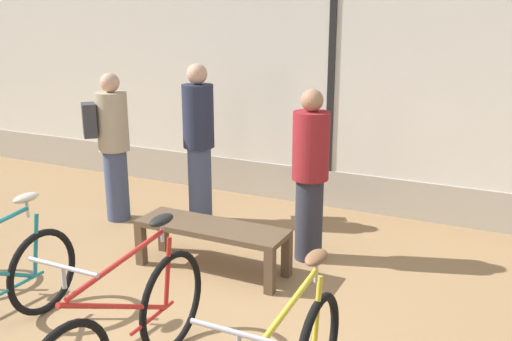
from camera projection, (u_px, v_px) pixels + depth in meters
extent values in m
cube|color=#B2A893|center=(328.00, 188.00, 6.88)|extent=(12.00, 0.08, 0.45)
cube|color=silver|center=(332.00, 80.00, 6.52)|extent=(12.00, 0.04, 2.15)
cube|color=black|center=(331.00, 80.00, 6.50)|extent=(0.08, 0.02, 2.15)
torus|color=black|center=(43.00, 272.00, 4.42)|extent=(0.05, 0.68, 0.68)
cylinder|color=#1E7A7F|center=(36.00, 245.00, 4.32)|extent=(0.03, 0.11, 0.49)
cylinder|color=#1E7A7F|center=(19.00, 284.00, 4.22)|extent=(0.03, 0.46, 0.03)
cylinder|color=#B2B2B7|center=(27.00, 208.00, 4.20)|extent=(0.02, 0.02, 0.14)
ellipsoid|color=#B2A893|center=(26.00, 198.00, 4.18)|extent=(0.11, 0.22, 0.06)
torus|color=black|center=(172.00, 302.00, 3.92)|extent=(0.05, 0.72, 0.72)
cylinder|color=red|center=(119.00, 306.00, 3.39)|extent=(0.03, 0.94, 0.51)
cylinder|color=red|center=(168.00, 273.00, 3.82)|extent=(0.03, 0.11, 0.49)
cylinder|color=red|center=(119.00, 262.00, 3.34)|extent=(0.03, 0.87, 0.10)
cylinder|color=red|center=(153.00, 317.00, 3.73)|extent=(0.03, 0.45, 0.03)
cylinder|color=#B2B2B7|center=(162.00, 232.00, 3.70)|extent=(0.02, 0.02, 0.14)
ellipsoid|color=black|center=(162.00, 220.00, 3.68)|extent=(0.11, 0.22, 0.06)
cylinder|color=#B2B2B7|center=(64.00, 278.00, 2.94)|extent=(0.02, 0.02, 0.12)
cylinder|color=#ADADB2|center=(63.00, 267.00, 2.92)|extent=(0.46, 0.02, 0.02)
cylinder|color=gold|center=(317.00, 317.00, 3.31)|extent=(0.03, 0.11, 0.49)
cylinder|color=gold|center=(283.00, 315.00, 2.80)|extent=(0.03, 0.93, 0.10)
cylinder|color=#B2B2B7|center=(316.00, 271.00, 3.19)|extent=(0.02, 0.02, 0.14)
ellipsoid|color=brown|center=(316.00, 257.00, 3.17)|extent=(0.11, 0.22, 0.06)
cylinder|color=#ADADB2|center=(239.00, 333.00, 2.35)|extent=(0.46, 0.02, 0.02)
cube|color=brown|center=(212.00, 228.00, 5.11)|extent=(1.40, 0.44, 0.05)
cube|color=brown|center=(141.00, 245.00, 5.30)|extent=(0.08, 0.08, 0.39)
cube|color=brown|center=(270.00, 272.00, 4.74)|extent=(0.08, 0.08, 0.39)
cube|color=brown|center=(163.00, 232.00, 5.61)|extent=(0.08, 0.08, 0.39)
cube|color=brown|center=(287.00, 256.00, 5.05)|extent=(0.08, 0.08, 0.39)
cylinder|color=#424C6B|center=(117.00, 185.00, 6.39)|extent=(0.37, 0.37, 0.81)
cylinder|color=tan|center=(112.00, 122.00, 6.19)|extent=(0.48, 0.48, 0.64)
sphere|color=tan|center=(110.00, 83.00, 6.08)|extent=(0.21, 0.21, 0.21)
cube|color=#38383D|center=(89.00, 120.00, 6.11)|extent=(0.27, 0.27, 0.36)
cylinder|color=#424C6B|center=(200.00, 184.00, 6.33)|extent=(0.35, 0.35, 0.86)
cylinder|color=#23283D|center=(198.00, 116.00, 6.12)|extent=(0.45, 0.45, 0.68)
sphere|color=tan|center=(197.00, 74.00, 6.00)|extent=(0.22, 0.22, 0.22)
cube|color=#38383D|center=(200.00, 109.00, 6.35)|extent=(0.28, 0.23, 0.36)
cylinder|color=#2D2D38|center=(309.00, 219.00, 5.37)|extent=(0.29, 0.29, 0.79)
cylinder|color=maroon|center=(311.00, 146.00, 5.18)|extent=(0.37, 0.37, 0.63)
sphere|color=#9E7051|center=(312.00, 100.00, 5.06)|extent=(0.20, 0.20, 0.20)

